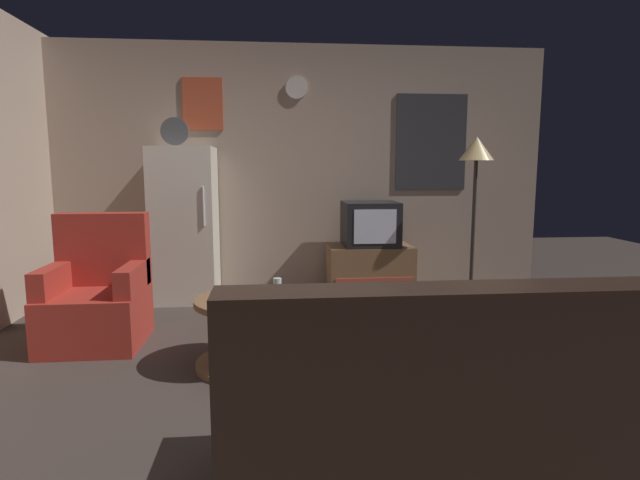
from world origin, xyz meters
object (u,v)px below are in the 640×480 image
object	(u,v)px
couch	(442,425)
crt_tv	(370,224)
standing_lamp	(476,162)
coffee_table	(250,332)
fridge	(185,224)
remote_control	(249,298)
mug_ceramic_white	(225,295)
wine_glass	(277,290)
tv_stand	(369,271)
armchair	(97,298)

from	to	relation	value
couch	crt_tv	bearing A→B (deg)	84.11
standing_lamp	coffee_table	xyz separation A→B (m)	(-2.06, -1.38, -1.13)
fridge	remote_control	distance (m)	2.00
mug_ceramic_white	remote_control	bearing A→B (deg)	16.44
wine_glass	couch	size ratio (longest dim) A/B	0.09
remote_control	fridge	bearing A→B (deg)	99.75
crt_tv	mug_ceramic_white	bearing A→B (deg)	-124.92
fridge	standing_lamp	world-z (taller)	fridge
tv_stand	mug_ceramic_white	size ratio (longest dim) A/B	9.33
tv_stand	coffee_table	bearing A→B (deg)	-122.96
crt_tv	wine_glass	distance (m)	2.09
coffee_table	remote_control	world-z (taller)	remote_control
crt_tv	wine_glass	xyz separation A→B (m)	(-0.95, -1.85, -0.21)
tv_stand	standing_lamp	world-z (taller)	standing_lamp
remote_control	tv_stand	bearing A→B (deg)	47.02
tv_stand	fridge	bearing A→B (deg)	178.37
crt_tv	couch	distance (m)	3.26
fridge	tv_stand	xyz separation A→B (m)	(1.83, -0.05, -0.49)
wine_glass	armchair	distance (m)	1.51
standing_lamp	remote_control	world-z (taller)	standing_lamp
coffee_table	mug_ceramic_white	xyz separation A→B (m)	(-0.15, -0.10, 0.28)
coffee_table	mug_ceramic_white	distance (m)	0.33
couch	armchair	bearing A→B (deg)	133.84
wine_glass	mug_ceramic_white	distance (m)	0.33
standing_lamp	coffee_table	distance (m)	2.73
standing_lamp	couch	distance (m)	3.28
crt_tv	couch	xyz separation A→B (m)	(-0.33, -3.21, -0.43)
tv_stand	armchair	xyz separation A→B (m)	(-2.29, -1.17, 0.08)
mug_ceramic_white	remote_control	size ratio (longest dim) A/B	0.60
armchair	couch	world-z (taller)	armchair
fridge	crt_tv	xyz separation A→B (m)	(1.83, -0.05, -0.01)
tv_stand	standing_lamp	bearing A→B (deg)	-21.62
tv_stand	remote_control	distance (m)	2.14
remote_control	couch	xyz separation A→B (m)	(0.81, -1.41, -0.16)
fridge	remote_control	size ratio (longest dim) A/B	11.80
tv_stand	mug_ceramic_white	distance (m)	2.26
fridge	wine_glass	distance (m)	2.11
armchair	mug_ceramic_white	bearing A→B (deg)	-33.94
standing_lamp	remote_control	bearing A→B (deg)	-145.16
mug_ceramic_white	armchair	xyz separation A→B (m)	(-1.00, 0.68, -0.17)
tv_stand	remote_control	xyz separation A→B (m)	(-1.14, -1.80, 0.21)
fridge	tv_stand	distance (m)	1.90
tv_stand	couch	size ratio (longest dim) A/B	0.49
coffee_table	couch	xyz separation A→B (m)	(0.80, -1.46, 0.08)
coffee_table	wine_glass	world-z (taller)	wine_glass
mug_ceramic_white	remote_control	distance (m)	0.16
tv_stand	crt_tv	size ratio (longest dim) A/B	1.56
tv_stand	couch	distance (m)	3.23
fridge	couch	distance (m)	3.62
armchair	crt_tv	bearing A→B (deg)	27.04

